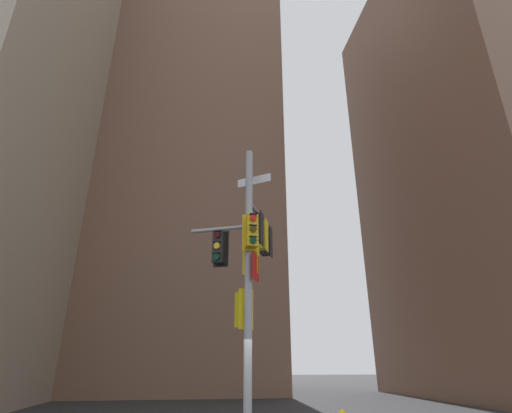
% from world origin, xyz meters
% --- Properties ---
extents(building_tower_right, '(16.29, 16.29, 31.13)m').
position_xyz_m(building_tower_right, '(19.87, 9.56, 15.56)').
color(building_tower_right, brown).
rests_on(building_tower_right, ground).
extents(building_mid_block, '(14.63, 14.63, 46.29)m').
position_xyz_m(building_mid_block, '(-2.95, 20.49, 23.15)').
color(building_mid_block, brown).
rests_on(building_mid_block, ground).
extents(signal_pole_assembly, '(3.01, 3.28, 8.45)m').
position_xyz_m(signal_pole_assembly, '(0.11, 0.56, 4.98)').
color(signal_pole_assembly, '#9EA0A3').
rests_on(signal_pole_assembly, ground).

